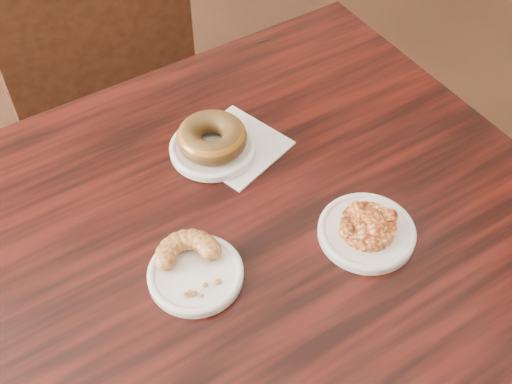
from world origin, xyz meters
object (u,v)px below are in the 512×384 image
object	(u,v)px
cafe_table	(274,345)
cruller_fragment	(195,266)
chair_far	(87,62)
apple_fritter	(368,224)
glazed_donut	(212,137)

from	to	relation	value
cafe_table	cruller_fragment	distance (m)	0.43
cafe_table	cruller_fragment	bearing A→B (deg)	-179.61
chair_far	cruller_fragment	distance (m)	1.03
chair_far	cruller_fragment	bearing A→B (deg)	84.01
cafe_table	chair_far	xyz separation A→B (m)	(-0.28, 0.92, 0.08)
cafe_table	chair_far	size ratio (longest dim) A/B	1.05
cruller_fragment	apple_fritter	bearing A→B (deg)	1.80
chair_far	glazed_donut	world-z (taller)	chair_far
chair_far	cafe_table	bearing A→B (deg)	92.89
glazed_donut	apple_fritter	xyz separation A→B (m)	(0.20, -0.24, -0.01)
chair_far	cruller_fragment	xyz separation A→B (m)	(0.14, -0.97, 0.33)
glazed_donut	apple_fritter	distance (m)	0.31
glazed_donut	cruller_fragment	size ratio (longest dim) A/B	1.07
apple_fritter	cruller_fragment	bearing A→B (deg)	-178.20
chair_far	glazed_donut	distance (m)	0.82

